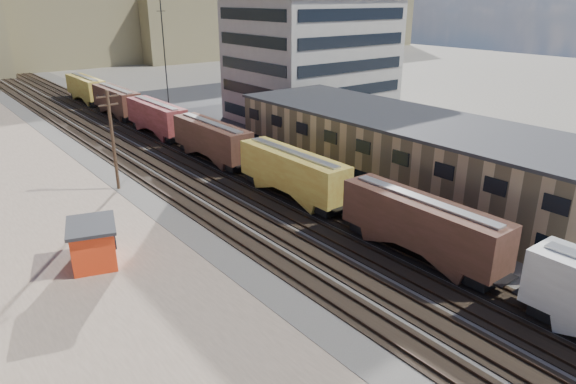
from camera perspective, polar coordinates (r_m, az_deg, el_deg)
ballast_bed at (r=64.92m, az=-13.78°, el=3.94°), size 18.00×200.00×0.06m
asphalt_lot at (r=65.63m, az=9.81°, el=4.41°), size 26.00×120.00×0.04m
rail_tracks at (r=64.68m, az=-14.22°, el=3.92°), size 11.40×200.00×0.24m
freight_train at (r=54.62m, az=-4.48°, el=4.34°), size 3.00×119.74×4.46m
warehouse at (r=53.26m, az=12.80°, el=4.41°), size 12.40×40.40×7.25m
office_tower at (r=82.01m, az=2.59°, el=14.55°), size 22.60×18.60×18.45m
utility_pole_north at (r=53.37m, az=-18.91°, el=5.66°), size 2.20×0.32×10.00m
radio_mast at (r=74.44m, az=-13.43°, el=13.27°), size 1.20×0.16×18.00m
maintenance_shed at (r=39.84m, az=-20.82°, el=-5.34°), size 4.46×5.10×3.16m
parked_car_blue at (r=82.81m, az=-3.37°, el=8.63°), size 5.70×5.39×1.50m
parked_car_far at (r=82.64m, az=4.02°, el=8.60°), size 3.50×4.87×1.54m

